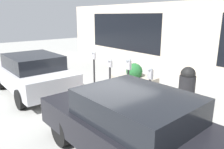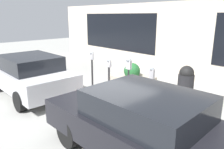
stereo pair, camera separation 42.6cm
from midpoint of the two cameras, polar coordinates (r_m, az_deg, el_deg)
name	(u,v)px [view 2 (the right image)]	position (r m, az deg, el deg)	size (l,w,h in m)	color
ground_plane	(109,102)	(7.48, -2.31, -7.09)	(40.00, 40.00, 0.00)	#999993
curb_strip	(108,102)	(7.42, -2.79, -7.10)	(19.00, 0.16, 0.04)	red
building_facade	(183,40)	(10.44, 16.85, 8.52)	(19.00, 0.17, 3.46)	beige
parking_meter_nearest	(151,83)	(6.50, 8.39, -2.31)	(0.16, 0.13, 1.40)	#232326
parking_meter_second	(129,69)	(7.05, 2.63, 1.33)	(0.19, 0.16, 1.53)	#232326
parking_meter_middle	(109,70)	(7.82, -2.37, 1.17)	(0.18, 0.15, 1.37)	#232326
parking_meter_fourth	(92,63)	(8.44, -6.69, 2.99)	(0.18, 0.16, 1.54)	#232326
planter_box	(132,79)	(8.82, 3.83, -1.25)	(1.61, 1.17, 1.01)	#A39989
parked_car_front	(141,123)	(4.44, 4.75, -12.65)	(4.19, 2.02, 1.44)	black
parked_car_middle	(30,74)	(8.53, -22.01, 0.05)	(4.05, 1.93, 1.47)	#B7B7BC
trash_bin	(186,83)	(7.69, 17.20, -2.25)	(0.53, 0.53, 1.23)	black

